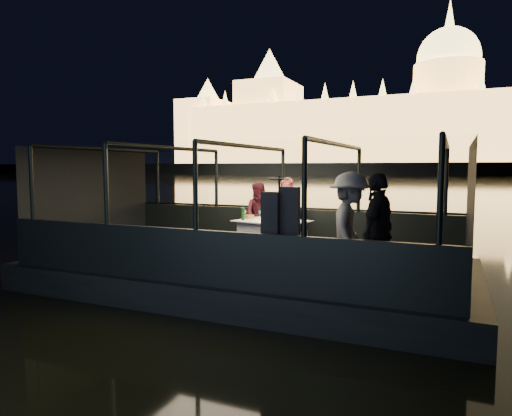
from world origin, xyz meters
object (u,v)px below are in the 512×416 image
at_px(chair_port_right, 288,232).
at_px(passenger_dark, 378,235).
at_px(person_man_maroon, 260,216).
at_px(coat_stand, 279,232).
at_px(passenger_stripe, 350,233).
at_px(chair_port_left, 260,231).
at_px(dining_table_central, 272,238).
at_px(person_woman_coral, 287,217).
at_px(wine_bottle, 243,213).

relative_size(chair_port_right, passenger_dark, 0.49).
bearing_deg(chair_port_right, person_man_maroon, 142.01).
bearing_deg(coat_stand, passenger_stripe, 37.71).
xyz_separation_m(person_man_maroon, passenger_stripe, (2.65, -2.54, 0.10)).
bearing_deg(passenger_stripe, chair_port_left, 40.56).
height_order(dining_table_central, person_woman_coral, person_woman_coral).
xyz_separation_m(dining_table_central, coat_stand, (1.09, -2.48, 0.51)).
xyz_separation_m(coat_stand, person_man_maroon, (-1.71, 3.27, -0.15)).
bearing_deg(person_woman_coral, wine_bottle, -117.13).
distance_m(chair_port_left, wine_bottle, 0.87).
height_order(person_woman_coral, person_man_maroon, person_woman_coral).
height_order(person_woman_coral, passenger_dark, passenger_dark).
bearing_deg(passenger_dark, dining_table_central, -117.02).
bearing_deg(dining_table_central, passenger_stripe, -40.90).
relative_size(chair_port_right, person_woman_coral, 0.53).
bearing_deg(person_woman_coral, passenger_stripe, -49.17).
xyz_separation_m(coat_stand, wine_bottle, (-1.69, 2.29, 0.02)).
distance_m(chair_port_left, passenger_stripe, 3.45).
height_order(chair_port_left, person_man_maroon, person_man_maroon).
distance_m(passenger_stripe, passenger_dark, 0.47).
distance_m(passenger_stripe, wine_bottle, 3.06).
xyz_separation_m(chair_port_left, person_man_maroon, (-0.10, 0.25, 0.30)).
height_order(passenger_stripe, passenger_dark, passenger_stripe).
relative_size(person_man_maroon, wine_bottle, 4.64).
relative_size(chair_port_left, chair_port_right, 1.09).
height_order(passenger_dark, wine_bottle, passenger_dark).
bearing_deg(passenger_stripe, person_woman_coral, 29.96).
xyz_separation_m(chair_port_left, person_woman_coral, (0.55, 0.33, 0.30)).
xyz_separation_m(chair_port_right, coat_stand, (0.95, -3.07, 0.45)).
distance_m(chair_port_left, passenger_dark, 3.88).
bearing_deg(dining_table_central, wine_bottle, -162.45).
relative_size(passenger_stripe, wine_bottle, 5.52).
distance_m(person_woman_coral, person_man_maroon, 0.65).
height_order(dining_table_central, chair_port_left, chair_port_left).
xyz_separation_m(coat_stand, passenger_dark, (1.38, 0.59, -0.05)).
relative_size(person_woman_coral, passenger_stripe, 0.91).
bearing_deg(coat_stand, chair_port_left, 118.10).
bearing_deg(passenger_dark, person_man_maroon, -120.53).
distance_m(dining_table_central, wine_bottle, 0.82).
xyz_separation_m(person_woman_coral, person_man_maroon, (-0.65, -0.08, 0.00)).
distance_m(coat_stand, passenger_stripe, 1.18).
bearing_deg(wine_bottle, coat_stand, -53.53).
xyz_separation_m(dining_table_central, wine_bottle, (-0.60, -0.19, 0.53)).
height_order(dining_table_central, coat_stand, coat_stand).
bearing_deg(chair_port_right, passenger_dark, -69.92).
bearing_deg(passenger_dark, wine_bottle, -108.59).
distance_m(person_woman_coral, passenger_dark, 3.69).
xyz_separation_m(chair_port_left, passenger_stripe, (2.55, -2.30, 0.40)).
bearing_deg(chair_port_right, dining_table_central, -126.86).
distance_m(dining_table_central, passenger_dark, 3.15).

